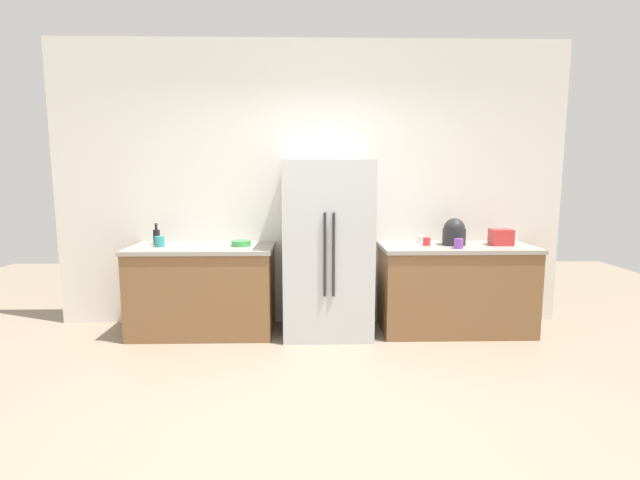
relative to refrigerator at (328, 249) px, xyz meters
The scene contains 13 objects.
ground_plane 1.77m from the refrigerator, 96.21° to the right, with size 10.63×10.63×0.00m, color gray.
kitchen_back_panel 0.76m from the refrigerator, 111.99° to the left, with size 5.31×0.10×2.94m, color silver.
counter_left 1.31m from the refrigerator, behind, with size 1.41×0.67×0.88m.
counter_right 1.36m from the refrigerator, ahead, with size 1.51×0.67×0.88m.
refrigerator is the anchor object (origin of this frame).
toaster 1.75m from the refrigerator, ahead, with size 0.21×0.17×0.16m, color red.
rice_cooker 1.28m from the refrigerator, ahead, with size 0.23×0.23×0.27m.
bottle_a 1.74m from the refrigerator, behind, with size 0.07×0.07×0.22m.
cup_a 1.00m from the refrigerator, 12.32° to the left, with size 0.08×0.08×0.08m, color white.
cup_b 0.99m from the refrigerator, ahead, with size 0.07×0.07×0.08m, color red.
cup_c 1.65m from the refrigerator, behind, with size 0.09×0.09×0.10m, color teal.
cup_d 1.26m from the refrigerator, ahead, with size 0.08×0.08×0.09m, color purple.
bowl_a 0.86m from the refrigerator, behind, with size 0.19×0.19×0.05m, color green.
Camera 1 is at (-0.01, -2.99, 1.58)m, focal length 26.15 mm.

